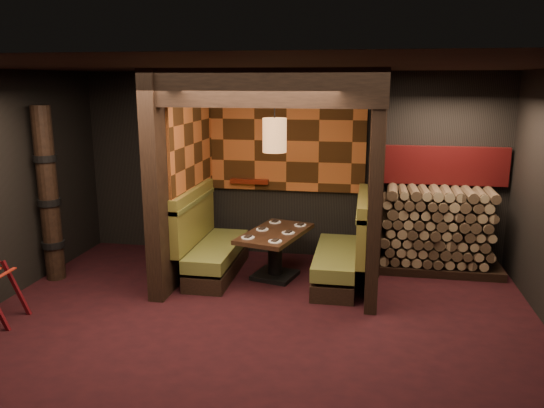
% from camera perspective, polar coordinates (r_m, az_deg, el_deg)
% --- Properties ---
extents(floor, '(6.50, 5.50, 0.02)m').
position_cam_1_polar(floor, '(6.06, -2.23, -13.56)').
color(floor, black).
rests_on(floor, ground).
extents(ceiling, '(6.50, 5.50, 0.02)m').
position_cam_1_polar(ceiling, '(5.42, -2.51, 14.70)').
color(ceiling, black).
rests_on(ceiling, ground).
extents(wall_back, '(6.50, 0.02, 2.85)m').
position_cam_1_polar(wall_back, '(8.23, 1.80, 4.14)').
color(wall_back, black).
rests_on(wall_back, ground).
extents(wall_front, '(6.50, 0.02, 2.85)m').
position_cam_1_polar(wall_front, '(3.07, -13.79, -12.06)').
color(wall_front, black).
rests_on(wall_front, ground).
extents(partition_left, '(0.20, 2.20, 2.85)m').
position_cam_1_polar(partition_left, '(7.49, -9.75, 3.06)').
color(partition_left, black).
rests_on(partition_left, floor).
extents(partition_right, '(0.15, 2.10, 2.85)m').
position_cam_1_polar(partition_right, '(7.10, 10.97, 2.46)').
color(partition_right, black).
rests_on(partition_right, floor).
extents(header_beam, '(2.85, 0.18, 0.44)m').
position_cam_1_polar(header_beam, '(6.10, -1.25, 12.37)').
color(header_beam, black).
rests_on(header_beam, partition_left).
extents(tapa_back_panel, '(2.40, 0.06, 1.55)m').
position_cam_1_polar(tapa_back_panel, '(8.13, 1.59, 6.84)').
color(tapa_back_panel, '#AE5524').
rests_on(tapa_back_panel, wall_back).
extents(tapa_side_panel, '(0.04, 1.85, 1.45)m').
position_cam_1_polar(tapa_side_panel, '(7.56, -8.57, 6.45)').
color(tapa_side_panel, '#AE5524').
rests_on(tapa_side_panel, partition_left).
extents(lacquer_shelf, '(0.60, 0.12, 0.07)m').
position_cam_1_polar(lacquer_shelf, '(8.27, -2.45, 2.46)').
color(lacquer_shelf, '#5E170A').
rests_on(lacquer_shelf, wall_back).
extents(booth_bench_left, '(0.68, 1.60, 1.14)m').
position_cam_1_polar(booth_bench_left, '(7.62, -6.69, -4.62)').
color(booth_bench_left, black).
rests_on(booth_bench_left, floor).
extents(booth_bench_right, '(0.68, 1.60, 1.14)m').
position_cam_1_polar(booth_bench_right, '(7.31, 7.72, -5.41)').
color(booth_bench_right, black).
rests_on(booth_bench_right, floor).
extents(dining_table, '(0.99, 1.40, 0.67)m').
position_cam_1_polar(dining_table, '(7.42, 0.33, -4.70)').
color(dining_table, black).
rests_on(dining_table, floor).
extents(place_settings, '(0.79, 1.12, 0.03)m').
position_cam_1_polar(place_settings, '(7.35, 0.34, -2.90)').
color(place_settings, white).
rests_on(place_settings, dining_table).
extents(pendant_lamp, '(0.32, 0.32, 1.07)m').
position_cam_1_polar(pendant_lamp, '(7.05, 0.28, 7.42)').
color(pendant_lamp, '#B07542').
rests_on(pendant_lamp, ceiling).
extents(totem_column, '(0.31, 0.31, 2.40)m').
position_cam_1_polar(totem_column, '(7.81, -22.90, 0.83)').
color(totem_column, black).
rests_on(totem_column, floor).
extents(firewood_stack, '(1.73, 0.70, 1.22)m').
position_cam_1_polar(firewood_stack, '(7.99, 17.75, -2.73)').
color(firewood_stack, black).
rests_on(firewood_stack, floor).
extents(mosaic_header, '(1.83, 0.10, 0.56)m').
position_cam_1_polar(mosaic_header, '(8.13, 17.90, 3.96)').
color(mosaic_header, maroon).
rests_on(mosaic_header, wall_back).
extents(bay_front_post, '(0.08, 0.08, 2.85)m').
position_cam_1_polar(bay_front_post, '(7.36, 11.65, 2.80)').
color(bay_front_post, black).
rests_on(bay_front_post, floor).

